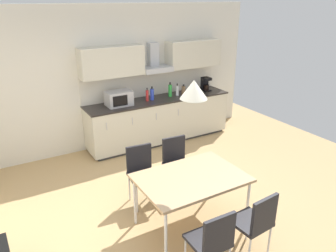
{
  "coord_description": "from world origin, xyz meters",
  "views": [
    {
      "loc": [
        -2.07,
        -3.48,
        2.87
      ],
      "look_at": [
        0.31,
        0.59,
        1.0
      ],
      "focal_mm": 35.0,
      "sensor_mm": 36.0,
      "label": 1
    }
  ],
  "objects": [
    {
      "name": "ground_plane",
      "position": [
        0.0,
        0.0,
        -0.01
      ],
      "size": [
        8.27,
        7.46,
        0.02
      ],
      "primitive_type": "cube",
      "color": "tan"
    },
    {
      "name": "microwave",
      "position": [
        0.14,
        2.16,
        1.07
      ],
      "size": [
        0.48,
        0.35,
        0.28
      ],
      "color": "#ADADB2",
      "rests_on": "kitchen_counter"
    },
    {
      "name": "dining_table",
      "position": [
        0.0,
        -0.51,
        0.7
      ],
      "size": [
        1.34,
        0.94,
        0.75
      ],
      "color": "tan",
      "rests_on": "ground_plane"
    },
    {
      "name": "bottle_blue",
      "position": [
        0.85,
        2.16,
        1.04
      ],
      "size": [
        0.08,
        0.08,
        0.28
      ],
      "color": "blue",
      "rests_on": "kitchen_counter"
    },
    {
      "name": "bottle_brown",
      "position": [
        1.61,
        2.16,
        1.02
      ],
      "size": [
        0.08,
        0.08,
        0.22
      ],
      "color": "brown",
      "rests_on": "kitchen_counter"
    },
    {
      "name": "wall_back",
      "position": [
        0.0,
        2.54,
        1.38
      ],
      "size": [
        6.62,
        0.1,
        2.76
      ],
      "primitive_type": "cube",
      "color": "silver",
      "rests_on": "ground_plane"
    },
    {
      "name": "chair_far_left",
      "position": [
        -0.29,
        0.34,
        0.53
      ],
      "size": [
        0.44,
        0.44,
        0.87
      ],
      "color": "black",
      "rests_on": "ground_plane"
    },
    {
      "name": "chair_near_left",
      "position": [
        -0.3,
        -1.37,
        0.53
      ],
      "size": [
        0.41,
        0.41,
        0.87
      ],
      "color": "black",
      "rests_on": "ground_plane"
    },
    {
      "name": "bottle_red",
      "position": [
        0.73,
        2.14,
        1.04
      ],
      "size": [
        0.06,
        0.06,
        0.27
      ],
      "color": "red",
      "rests_on": "kitchen_counter"
    },
    {
      "name": "upper_wall_cabinets",
      "position": [
        1.02,
        2.32,
        1.73
      ],
      "size": [
        3.06,
        0.4,
        0.56
      ],
      "color": "beige"
    },
    {
      "name": "bottle_green",
      "position": [
        1.29,
        2.19,
        1.05
      ],
      "size": [
        0.08,
        0.08,
        0.3
      ],
      "color": "green",
      "rests_on": "kitchen_counter"
    },
    {
      "name": "chair_near_right",
      "position": [
        0.31,
        -1.37,
        0.53
      ],
      "size": [
        0.43,
        0.43,
        0.87
      ],
      "color": "black",
      "rests_on": "ground_plane"
    },
    {
      "name": "chair_far_right",
      "position": [
        0.31,
        0.34,
        0.53
      ],
      "size": [
        0.43,
        0.43,
        0.87
      ],
      "color": "black",
      "rests_on": "ground_plane"
    },
    {
      "name": "backsplash_tile",
      "position": [
        1.02,
        2.48,
        1.16
      ],
      "size": [
        3.06,
        0.02,
        0.47
      ],
      "primitive_type": "cube",
      "color": "silver",
      "rests_on": "kitchen_counter"
    },
    {
      "name": "kitchen_counter",
      "position": [
        1.02,
        2.16,
        0.47
      ],
      "size": [
        3.08,
        0.68,
        0.93
      ],
      "color": "#333333",
      "rests_on": "ground_plane"
    },
    {
      "name": "coffee_maker",
      "position": [
        2.2,
        2.19,
        1.08
      ],
      "size": [
        0.18,
        0.19,
        0.3
      ],
      "color": "black",
      "rests_on": "kitchen_counter"
    },
    {
      "name": "bottle_white",
      "position": [
        1.46,
        2.18,
        1.03
      ],
      "size": [
        0.07,
        0.07,
        0.25
      ],
      "color": "white",
      "rests_on": "kitchen_counter"
    },
    {
      "name": "pendant_lamp",
      "position": [
        0.0,
        -0.51,
        1.89
      ],
      "size": [
        0.32,
        0.32,
        0.22
      ],
      "primitive_type": "cone",
      "color": "silver"
    }
  ]
}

